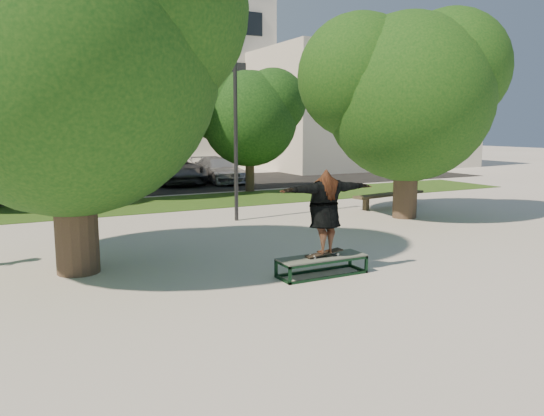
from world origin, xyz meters
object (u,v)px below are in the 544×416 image
tree_right (405,88)px  car_dark (12,180)px  grind_box (322,266)px  tree_left (60,45)px  car_silver_b (219,170)px  lamppost (236,118)px  bench (389,195)px  car_grey (174,169)px

tree_right → car_dark: size_ratio=1.65×
grind_box → tree_left: bearing=149.9°
tree_right → car_dark: tree_right is taller
car_dark → car_silver_b: (9.72, 0.59, -0.00)m
car_dark → car_silver_b: car_dark is taller
tree_left → grind_box: 6.54m
tree_left → lamppost: 6.70m
tree_right → grind_box: size_ratio=3.62×
bench → lamppost: bearing=170.5°
bench → car_grey: bearing=102.4°
tree_right → lamppost: 5.36m
lamppost → bench: lamppost is taller
bench → car_silver_b: size_ratio=0.75×
car_dark → car_silver_b: 9.74m
grind_box → car_grey: bearing=82.1°
bench → car_dark: size_ratio=0.85×
tree_right → car_silver_b: size_ratio=1.45×
tree_left → car_dark: bearing=92.9°
grind_box → tree_right: bearing=37.3°
lamppost → car_silver_b: size_ratio=1.36×
grind_box → bench: bearing=42.4°
lamppost → grind_box: (-0.98, -6.41, -2.96)m
lamppost → car_grey: 11.71m
tree_left → lamppost: size_ratio=1.16×
grind_box → car_silver_b: 17.82m
tree_left → bench: size_ratio=2.12×
tree_left → car_grey: bearing=66.0°
tree_right → car_dark: (-10.92, 12.09, -3.44)m
tree_right → grind_box: 8.38m
lamppost → car_dark: bearing=120.5°
tree_left → grind_box: size_ratio=3.95×
tree_left → lamppost: bearing=36.4°
tree_left → bench: (11.32, 3.88, -4.00)m
lamppost → car_dark: (-6.00, 10.18, -2.50)m
tree_left → car_silver_b: 17.63m
tree_left → car_grey: tree_left is taller
lamppost → car_silver_b: 11.66m
car_silver_b → bench: bearing=-78.4°
tree_left → tree_right: size_ratio=1.09×
tree_left → bench: tree_left is taller
tree_left → car_silver_b: size_ratio=1.59×
lamppost → car_dark: size_ratio=1.54×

